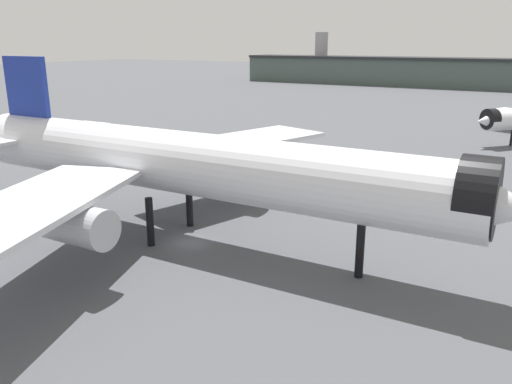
{
  "coord_description": "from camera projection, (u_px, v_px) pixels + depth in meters",
  "views": [
    {
      "loc": [
        33.88,
        -42.8,
        21.94
      ],
      "look_at": [
        7.93,
        1.09,
        6.93
      ],
      "focal_mm": 36.05,
      "sensor_mm": 36.0,
      "label": 1
    }
  ],
  "objects": [
    {
      "name": "traffic_cone_near_nose",
      "position": [
        355.0,
        167.0,
        91.82
      ],
      "size": [
        0.57,
        0.57,
        0.72
      ],
      "primitive_type": "cone",
      "color": "#F2600C",
      "rests_on": "ground"
    },
    {
      "name": "terminal_building",
      "position": [
        435.0,
        72.0,
        252.53
      ],
      "size": [
        204.43,
        22.04,
        26.52
      ],
      "rotation": [
        0.0,
        0.0,
        0.01
      ],
      "color": "#475651",
      "rests_on": "ground"
    },
    {
      "name": "ground",
      "position": [
        191.0,
        243.0,
        58.08
      ],
      "size": [
        900.0,
        900.0,
        0.0
      ],
      "primitive_type": "plane",
      "color": "#4C4F54"
    },
    {
      "name": "airliner_near_gate",
      "position": [
        187.0,
        164.0,
        56.69
      ],
      "size": [
        70.01,
        64.0,
        20.08
      ],
      "rotation": [
        0.0,
        0.0,
        0.02
      ],
      "color": "silver",
      "rests_on": "ground"
    }
  ]
}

